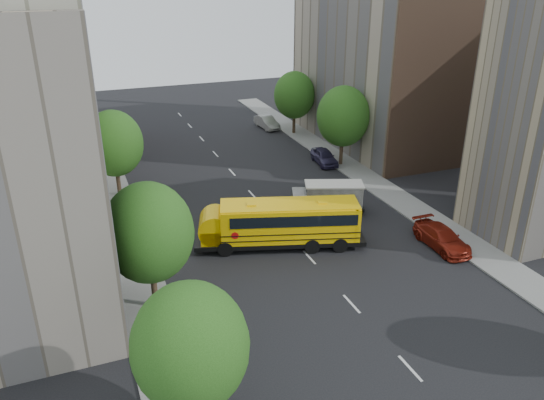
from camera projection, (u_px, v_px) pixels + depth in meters
ground at (298, 245)px, 38.65m from camera, size 120.00×120.00×0.00m
sidewalk_left at (128, 241)px, 39.06m from camera, size 3.00×80.00×0.12m
sidewalk_right at (394, 196)px, 46.73m from camera, size 3.00×80.00×0.12m
lane_markings at (252, 194)px, 47.18m from camera, size 0.15×64.00×0.01m
building_left_cream at (4, 114)px, 33.74m from camera, size 10.00×26.00×20.00m
building_left_redbrick at (26, 96)px, 53.90m from camera, size 10.00×15.00×13.00m
building_right_far at (375, 62)px, 58.08m from camera, size 10.00×22.00×18.00m
building_right_sidewall at (439, 81)px, 48.70m from camera, size 10.10×0.30×18.00m
street_tree_0 at (190, 347)px, 21.18m from camera, size 4.80×4.80×7.41m
street_tree_1 at (148, 233)px, 29.58m from camera, size 5.12×5.12×7.90m
street_tree_2 at (114, 144)px, 44.98m from camera, size 4.99×4.99×7.71m
street_tree_4 at (343, 116)px, 52.21m from camera, size 5.25×5.25×8.10m
street_tree_5 at (294, 95)px, 62.59m from camera, size 4.86×4.86×7.51m
school_bus at (278, 222)px, 37.75m from camera, size 12.40×6.25×3.43m
safari_truck at (328, 197)px, 43.36m from camera, size 6.18×3.95×2.50m
parked_car_0 at (201, 346)px, 27.27m from camera, size 1.92×4.10×1.36m
parked_car_1 at (141, 201)px, 44.21m from camera, size 1.35×3.86×1.27m
parked_car_2 at (121, 151)px, 56.39m from camera, size 2.44×4.88×1.33m
parked_car_3 at (442, 238)px, 38.04m from camera, size 2.13×5.13×1.48m
parked_car_4 at (324, 157)px, 54.31m from camera, size 2.24×4.62×1.52m
parked_car_5 at (267, 122)px, 66.36m from camera, size 1.99×4.75×1.53m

